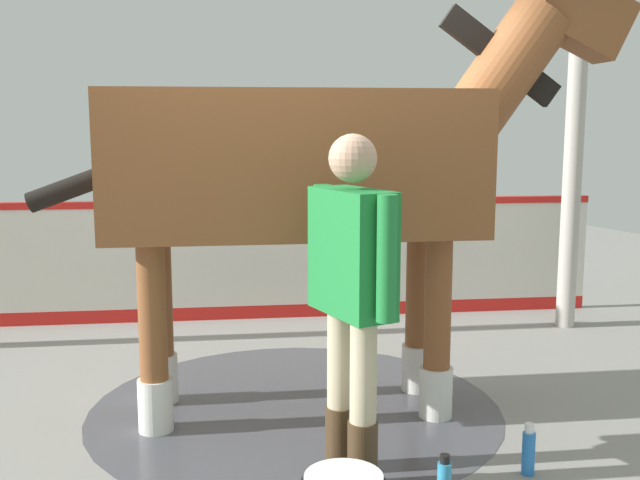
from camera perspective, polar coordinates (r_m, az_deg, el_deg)
name	(u,v)px	position (r m, az deg, el deg)	size (l,w,h in m)	color
ground_plane	(267,407)	(4.86, -4.07, -12.58)	(16.00, 16.00, 0.02)	gray
wet_patch	(295,408)	(4.80, -1.88, -12.68)	(2.56, 2.56, 0.00)	#4C4C54
barrier_wall	(272,263)	(6.82, -3.65, -1.79)	(1.82, 5.72, 1.09)	silver
roof_post_near	(573,164)	(6.76, 18.68, 5.52)	(0.16, 0.16, 2.85)	#B7B2A8
horse	(317,168)	(4.49, -0.27, 5.49)	(1.46, 3.50, 2.69)	brown
handler	(352,284)	(3.62, 2.44, -3.39)	(0.69, 0.26, 1.72)	#47331E
bottle_shampoo	(444,479)	(3.76, 9.43, -17.51)	(0.07, 0.07, 0.23)	#3399CC
bottle_spray	(528,451)	(4.08, 15.57, -15.20)	(0.07, 0.07, 0.27)	blue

